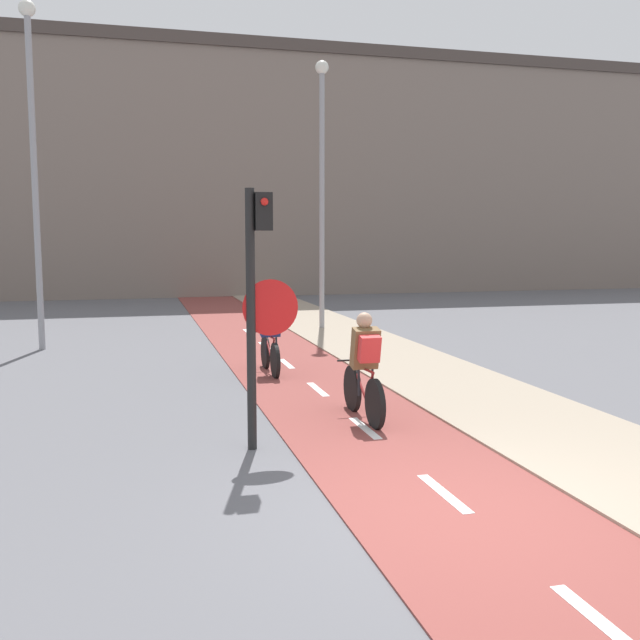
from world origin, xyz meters
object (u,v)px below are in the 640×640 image
object	(u,v)px
traffic_light_pole	(258,290)
cyclist_near	(365,370)
street_lamp_far	(33,143)
cyclist_far	(270,338)
street_lamp_sidewalk	(322,169)

from	to	relation	value
traffic_light_pole	cyclist_near	distance (m)	2.24
street_lamp_far	cyclist_far	size ratio (longest dim) A/B	4.66
cyclist_near	traffic_light_pole	bearing A→B (deg)	-150.33
cyclist_near	cyclist_far	xyz separation A→B (m)	(-0.62, 3.71, -0.05)
traffic_light_pole	street_lamp_sidewalk	distance (m)	11.56
street_lamp_far	traffic_light_pole	bearing A→B (deg)	-68.49
traffic_light_pole	street_lamp_far	world-z (taller)	street_lamp_far
traffic_light_pole	cyclist_near	world-z (taller)	traffic_light_pole
street_lamp_far	cyclist_far	xyz separation A→B (m)	(4.49, -4.17, -3.93)
traffic_light_pole	street_lamp_far	xyz separation A→B (m)	(-3.47, 8.82, 2.67)
street_lamp_sidewalk	street_lamp_far	bearing A→B (deg)	-165.05
cyclist_near	street_lamp_far	bearing A→B (deg)	122.96
cyclist_near	cyclist_far	size ratio (longest dim) A/B	1.03
cyclist_near	cyclist_far	bearing A→B (deg)	99.53
cyclist_near	cyclist_far	distance (m)	3.77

